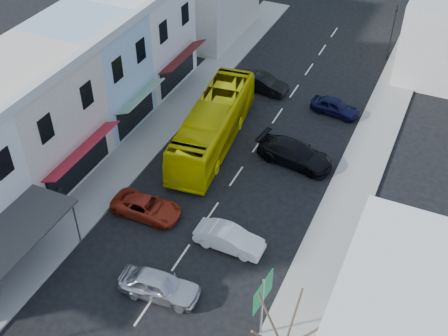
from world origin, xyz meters
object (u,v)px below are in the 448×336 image
bus (213,126)px  car_silver (160,286)px  traffic_signal (392,33)px  car_red (146,206)px  direction_sign (262,309)px  pedestrian_left (62,201)px  car_white (229,238)px

bus → car_silver: size_ratio=2.64×
car_silver → traffic_signal: bearing=-15.7°
car_red → car_silver: bearing=-144.2°
direction_sign → bus: bearing=129.9°
bus → traffic_signal: size_ratio=2.29×
direction_sign → car_silver: bearing=-174.9°
car_red → bus: bearing=-5.1°
car_silver → bus: bearing=7.8°
pedestrian_left → traffic_signal: traffic_signal is taller
car_silver → traffic_signal: (5.57, 31.52, 1.83)m
bus → traffic_signal: bearing=57.4°
bus → car_white: size_ratio=2.64×
bus → pedestrian_left: 11.72m
bus → car_red: (-0.59, -8.40, -0.85)m
car_white → car_red: bearing=86.3°
car_red → pedestrian_left: 5.20m
car_silver → direction_sign: direction_sign is taller
car_red → traffic_signal: (9.39, 26.45, 1.83)m
car_red → direction_sign: size_ratio=1.09×
car_silver → pedestrian_left: pedestrian_left is taller
car_silver → pedestrian_left: 9.14m
bus → pedestrian_left: (-5.37, -10.40, -0.55)m
car_silver → direction_sign: size_ratio=1.04×
car_white → direction_sign: 6.32m
bus → car_red: bearing=-100.6°
car_silver → traffic_signal: size_ratio=0.87×
car_red → pedestrian_left: bearing=111.6°
bus → pedestrian_left: bus is taller
traffic_signal → car_red: bearing=58.7°
bus → car_silver: (3.23, -13.48, -0.85)m
car_silver → direction_sign: (5.82, -0.11, 1.41)m
car_silver → car_red: 6.35m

